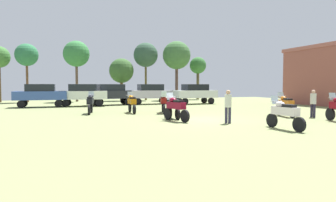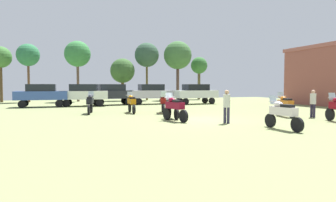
# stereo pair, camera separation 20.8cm
# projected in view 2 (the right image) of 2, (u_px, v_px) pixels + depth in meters

# --- Properties ---
(ground_plane) EXTENTS (44.00, 52.00, 0.02)m
(ground_plane) POSITION_uv_depth(u_px,v_px,m) (194.00, 120.00, 16.48)
(ground_plane) COLOR olive
(motorcycle_1) EXTENTS (0.62, 2.20, 1.46)m
(motorcycle_1) POSITION_uv_depth(u_px,v_px,m) (132.00, 103.00, 20.42)
(motorcycle_1) COLOR black
(motorcycle_1) RESTS_ON ground
(motorcycle_2) EXTENTS (0.62, 2.21, 1.46)m
(motorcycle_2) POSITION_uv_depth(u_px,v_px,m) (283.00, 113.00, 12.78)
(motorcycle_2) COLOR black
(motorcycle_2) RESTS_ON ground
(motorcycle_7) EXTENTS (0.76, 2.26, 1.48)m
(motorcycle_7) POSITION_uv_depth(u_px,v_px,m) (285.00, 105.00, 18.00)
(motorcycle_7) COLOR black
(motorcycle_7) RESTS_ON ground
(motorcycle_8) EXTENTS (0.76, 2.15, 1.51)m
(motorcycle_8) POSITION_uv_depth(u_px,v_px,m) (163.00, 102.00, 20.38)
(motorcycle_8) COLOR black
(motorcycle_8) RESTS_ON ground
(motorcycle_9) EXTENTS (0.80, 2.15, 1.49)m
(motorcycle_9) POSITION_uv_depth(u_px,v_px,m) (175.00, 107.00, 15.82)
(motorcycle_9) COLOR black
(motorcycle_9) RESTS_ON ground
(motorcycle_10) EXTENTS (0.62, 2.16, 1.47)m
(motorcycle_10) POSITION_uv_depth(u_px,v_px,m) (172.00, 106.00, 17.14)
(motorcycle_10) COLOR black
(motorcycle_10) RESTS_ON ground
(motorcycle_11) EXTENTS (0.68, 2.23, 1.50)m
(motorcycle_11) POSITION_uv_depth(u_px,v_px,m) (90.00, 103.00, 19.90)
(motorcycle_11) COLOR black
(motorcycle_11) RESTS_ON ground
(car_1) EXTENTS (4.35, 1.93, 2.00)m
(car_1) POSITION_uv_depth(u_px,v_px,m) (151.00, 92.00, 29.96)
(car_1) COLOR black
(car_1) RESTS_ON ground
(car_2) EXTENTS (4.48, 2.30, 2.00)m
(car_2) POSITION_uv_depth(u_px,v_px,m) (112.00, 93.00, 28.57)
(car_2) COLOR black
(car_2) RESTS_ON ground
(car_3) EXTENTS (4.31, 1.83, 2.00)m
(car_3) POSITION_uv_depth(u_px,v_px,m) (41.00, 94.00, 25.95)
(car_3) COLOR black
(car_3) RESTS_ON ground
(car_4) EXTENTS (4.41, 2.07, 2.00)m
(car_4) POSITION_uv_depth(u_px,v_px,m) (196.00, 92.00, 30.09)
(car_4) COLOR black
(car_4) RESTS_ON ground
(car_5) EXTENTS (4.51, 2.39, 2.00)m
(car_5) POSITION_uv_depth(u_px,v_px,m) (84.00, 93.00, 27.04)
(car_5) COLOR black
(car_5) RESTS_ON ground
(person_1) EXTENTS (0.47, 0.47, 1.67)m
(person_1) POSITION_uv_depth(u_px,v_px,m) (227.00, 104.00, 14.80)
(person_1) COLOR #322E46
(person_1) RESTS_ON ground
(person_2) EXTENTS (0.42, 0.42, 1.64)m
(person_2) POSITION_uv_depth(u_px,v_px,m) (313.00, 101.00, 17.56)
(person_2) COLOR #29233D
(person_2) RESTS_ON ground
(tree_1) EXTENTS (2.38, 2.38, 6.20)m
(tree_1) POSITION_uv_depth(u_px,v_px,m) (0.00, 58.00, 32.86)
(tree_1) COLOR #513B23
(tree_1) RESTS_ON ground
(tree_2) EXTENTS (2.99, 2.99, 5.17)m
(tree_2) POSITION_uv_depth(u_px,v_px,m) (122.00, 71.00, 36.41)
(tree_2) COLOR brown
(tree_2) RESTS_ON ground
(tree_3) EXTENTS (3.55, 3.55, 7.48)m
(tree_3) POSITION_uv_depth(u_px,v_px,m) (178.00, 56.00, 37.77)
(tree_3) COLOR #513A32
(tree_3) RESTS_ON ground
(tree_5) EXTENTS (2.99, 2.99, 7.02)m
(tree_5) POSITION_uv_depth(u_px,v_px,m) (78.00, 54.00, 34.36)
(tree_5) COLOR brown
(tree_5) RESTS_ON ground
(tree_6) EXTENTS (3.07, 3.07, 7.27)m
(tree_6) POSITION_uv_depth(u_px,v_px,m) (147.00, 55.00, 37.61)
(tree_6) COLOR brown
(tree_6) RESTS_ON ground
(tree_7) EXTENTS (2.49, 2.49, 6.52)m
(tree_7) POSITION_uv_depth(u_px,v_px,m) (28.00, 55.00, 33.12)
(tree_7) COLOR brown
(tree_7) RESTS_ON ground
(tree_8) EXTENTS (2.23, 2.23, 5.68)m
(tree_8) POSITION_uv_depth(u_px,v_px,m) (199.00, 66.00, 40.10)
(tree_8) COLOR brown
(tree_8) RESTS_ON ground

